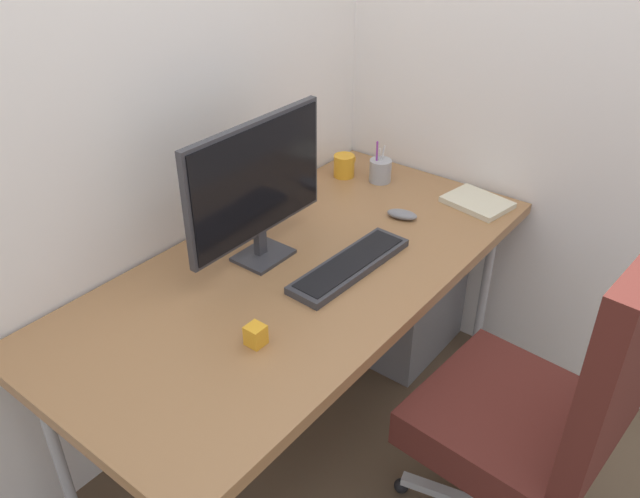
{
  "coord_description": "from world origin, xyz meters",
  "views": [
    {
      "loc": [
        -1.28,
        -1.08,
        1.82
      ],
      "look_at": [
        -0.01,
        -0.08,
        0.82
      ],
      "focal_mm": 35.72,
      "sensor_mm": 36.0,
      "label": 1
    }
  ],
  "objects_px": {
    "office_chair": "(545,408)",
    "mouse": "(402,214)",
    "keyboard": "(350,265)",
    "notebook": "(477,202)",
    "desk_clamp_accessory": "(256,335)",
    "monitor": "(257,184)",
    "filing_cabinet": "(385,278)",
    "pen_holder": "(380,170)",
    "coffee_mug": "(344,166)"
  },
  "relations": [
    {
      "from": "office_chair",
      "to": "mouse",
      "type": "distance_m",
      "value": 0.85
    },
    {
      "from": "keyboard",
      "to": "notebook",
      "type": "distance_m",
      "value": 0.65
    },
    {
      "from": "keyboard",
      "to": "notebook",
      "type": "relative_size",
      "value": 2.09
    },
    {
      "from": "mouse",
      "to": "desk_clamp_accessory",
      "type": "height_order",
      "value": "desk_clamp_accessory"
    },
    {
      "from": "monitor",
      "to": "keyboard",
      "type": "xyz_separation_m",
      "value": [
        0.12,
        -0.27,
        -0.24
      ]
    },
    {
      "from": "office_chair",
      "to": "mouse",
      "type": "height_order",
      "value": "office_chair"
    },
    {
      "from": "filing_cabinet",
      "to": "keyboard",
      "type": "distance_m",
      "value": 0.72
    },
    {
      "from": "filing_cabinet",
      "to": "notebook",
      "type": "bearing_deg",
      "value": -74.49
    },
    {
      "from": "keyboard",
      "to": "pen_holder",
      "type": "bearing_deg",
      "value": 25.08
    },
    {
      "from": "filing_cabinet",
      "to": "coffee_mug",
      "type": "height_order",
      "value": "coffee_mug"
    },
    {
      "from": "notebook",
      "to": "desk_clamp_accessory",
      "type": "xyz_separation_m",
      "value": [
        -1.08,
        0.11,
        0.02
      ]
    },
    {
      "from": "pen_holder",
      "to": "desk_clamp_accessory",
      "type": "bearing_deg",
      "value": -164.46
    },
    {
      "from": "monitor",
      "to": "desk_clamp_accessory",
      "type": "bearing_deg",
      "value": -139.33
    },
    {
      "from": "filing_cabinet",
      "to": "notebook",
      "type": "distance_m",
      "value": 0.54
    },
    {
      "from": "mouse",
      "to": "pen_holder",
      "type": "bearing_deg",
      "value": 33.81
    },
    {
      "from": "keyboard",
      "to": "coffee_mug",
      "type": "xyz_separation_m",
      "value": [
        0.54,
        0.41,
        0.03
      ]
    },
    {
      "from": "filing_cabinet",
      "to": "notebook",
      "type": "height_order",
      "value": "notebook"
    },
    {
      "from": "notebook",
      "to": "coffee_mug",
      "type": "xyz_separation_m",
      "value": [
        -0.1,
        0.54,
        0.03
      ]
    },
    {
      "from": "monitor",
      "to": "keyboard",
      "type": "relative_size",
      "value": 1.19
    },
    {
      "from": "mouse",
      "to": "notebook",
      "type": "relative_size",
      "value": 0.49
    },
    {
      "from": "office_chair",
      "to": "keyboard",
      "type": "distance_m",
      "value": 0.69
    },
    {
      "from": "monitor",
      "to": "desk_clamp_accessory",
      "type": "relative_size",
      "value": 9.68
    },
    {
      "from": "monitor",
      "to": "coffee_mug",
      "type": "xyz_separation_m",
      "value": [
        0.65,
        0.14,
        -0.21
      ]
    },
    {
      "from": "mouse",
      "to": "notebook",
      "type": "height_order",
      "value": "mouse"
    },
    {
      "from": "pen_holder",
      "to": "desk_clamp_accessory",
      "type": "height_order",
      "value": "pen_holder"
    },
    {
      "from": "mouse",
      "to": "notebook",
      "type": "xyz_separation_m",
      "value": [
        0.26,
        -0.17,
        -0.0
      ]
    },
    {
      "from": "mouse",
      "to": "coffee_mug",
      "type": "height_order",
      "value": "coffee_mug"
    },
    {
      "from": "pen_holder",
      "to": "coffee_mug",
      "type": "relative_size",
      "value": 1.46
    },
    {
      "from": "coffee_mug",
      "to": "desk_clamp_accessory",
      "type": "bearing_deg",
      "value": -156.51
    },
    {
      "from": "filing_cabinet",
      "to": "mouse",
      "type": "distance_m",
      "value": 0.49
    },
    {
      "from": "pen_holder",
      "to": "filing_cabinet",
      "type": "bearing_deg",
      "value": -115.59
    },
    {
      "from": "office_chair",
      "to": "filing_cabinet",
      "type": "height_order",
      "value": "office_chair"
    },
    {
      "from": "keyboard",
      "to": "mouse",
      "type": "relative_size",
      "value": 4.29
    },
    {
      "from": "office_chair",
      "to": "keyboard",
      "type": "bearing_deg",
      "value": 86.26
    },
    {
      "from": "notebook",
      "to": "monitor",
      "type": "bearing_deg",
      "value": 162.44
    },
    {
      "from": "coffee_mug",
      "to": "notebook",
      "type": "bearing_deg",
      "value": -79.23
    },
    {
      "from": "monitor",
      "to": "notebook",
      "type": "relative_size",
      "value": 2.49
    },
    {
      "from": "keyboard",
      "to": "filing_cabinet",
      "type": "bearing_deg",
      "value": 19.86
    },
    {
      "from": "office_chair",
      "to": "notebook",
      "type": "bearing_deg",
      "value": 39.03
    },
    {
      "from": "office_chair",
      "to": "mouse",
      "type": "relative_size",
      "value": 10.14
    },
    {
      "from": "keyboard",
      "to": "coffee_mug",
      "type": "distance_m",
      "value": 0.68
    },
    {
      "from": "office_chair",
      "to": "notebook",
      "type": "distance_m",
      "value": 0.89
    },
    {
      "from": "notebook",
      "to": "coffee_mug",
      "type": "height_order",
      "value": "coffee_mug"
    },
    {
      "from": "coffee_mug",
      "to": "desk_clamp_accessory",
      "type": "xyz_separation_m",
      "value": [
        -0.98,
        -0.43,
        -0.02
      ]
    },
    {
      "from": "coffee_mug",
      "to": "keyboard",
      "type": "bearing_deg",
      "value": -142.34
    },
    {
      "from": "filing_cabinet",
      "to": "desk_clamp_accessory",
      "type": "xyz_separation_m",
      "value": [
        -0.99,
        -0.21,
        0.45
      ]
    },
    {
      "from": "notebook",
      "to": "desk_clamp_accessory",
      "type": "height_order",
      "value": "desk_clamp_accessory"
    },
    {
      "from": "office_chair",
      "to": "monitor",
      "type": "xyz_separation_m",
      "value": [
        -0.07,
        0.94,
        0.4
      ]
    },
    {
      "from": "keyboard",
      "to": "monitor",
      "type": "bearing_deg",
      "value": 113.35
    },
    {
      "from": "monitor",
      "to": "notebook",
      "type": "distance_m",
      "value": 0.88
    }
  ]
}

